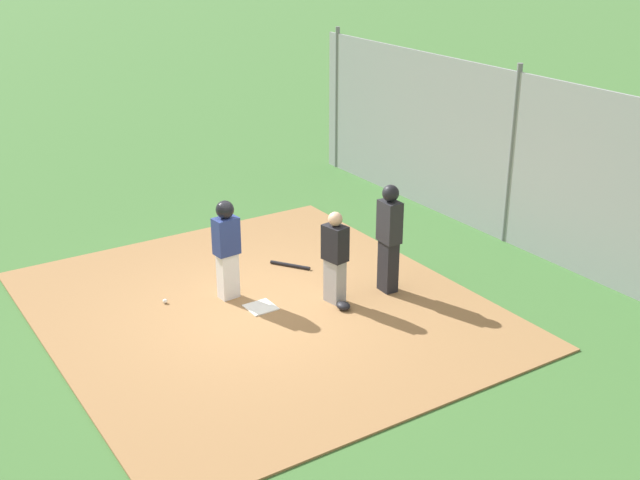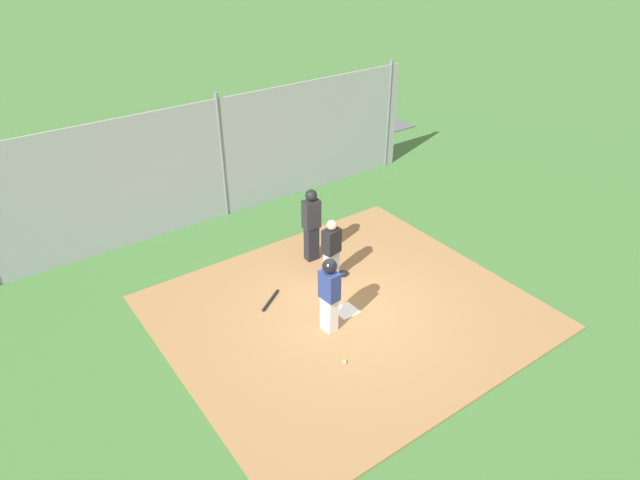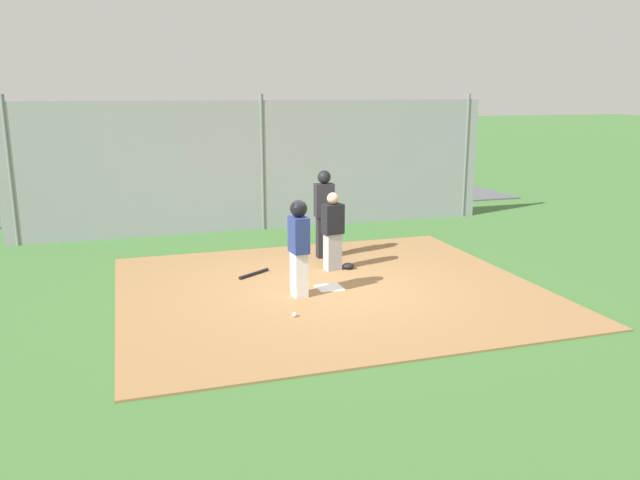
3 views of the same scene
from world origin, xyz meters
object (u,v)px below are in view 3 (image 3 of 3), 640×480
home_plate (329,288)px  umpire (324,212)px  catcher_mask (348,266)px  parked_car_green (325,179)px  parked_car_silver (152,187)px  catcher (333,231)px  baseball (294,315)px  baseball_bat (254,274)px  parked_car_red (241,181)px  runner (299,242)px

home_plate → umpire: bearing=-105.4°
catcher_mask → parked_car_green: size_ratio=0.06×
parked_car_silver → home_plate: bearing=-82.7°
catcher → catcher_mask: (-0.31, 0.04, -0.72)m
catcher_mask → baseball: catcher_mask is taller
catcher_mask → baseball: (1.71, 2.27, -0.02)m
baseball_bat → parked_car_green: 9.10m
baseball → baseball_bat: bearing=-86.7°
catcher → parked_car_green: 8.60m
catcher → parked_car_red: 8.78m
umpire → catcher_mask: (-0.18, 1.00, -0.90)m
home_plate → umpire: 2.34m
home_plate → catcher: size_ratio=0.29×
runner → parked_car_silver: 9.69m
parked_car_green → parked_car_red: same height
baseball_bat → baseball: 2.40m
catcher → parked_car_red: catcher is taller
parked_car_silver → catcher_mask: bearing=-76.2°
baseball → parked_car_red: (-1.25, -11.08, 0.55)m
home_plate → parked_car_green: 9.80m
umpire → catcher_mask: 1.36m
home_plate → catcher_mask: (-0.74, -1.06, 0.05)m
home_plate → baseball_bat: size_ratio=0.58×
catcher → umpire: bearing=161.8°
umpire → baseball_bat: (1.67, 0.86, -0.93)m
catcher_mask → parked_car_green: 8.57m
home_plate → umpire: size_ratio=0.24×
umpire → parked_car_silver: (3.07, -7.19, -0.38)m
umpire → baseball: bearing=-22.8°
parked_car_green → parked_car_red: (2.66, -0.55, 0.00)m
baseball → parked_car_green: bearing=-110.3°
baseball_bat → parked_car_red: (-1.38, -8.68, 0.55)m
umpire → parked_car_green: (-2.37, -7.27, -0.38)m
baseball → runner: bearing=-109.9°
runner → parked_car_green: runner is taller
catcher_mask → baseball: size_ratio=3.24×
home_plate → catcher_mask: 1.30m
catcher → parked_car_red: size_ratio=0.35×
baseball → umpire: bearing=-115.2°
parked_car_red → baseball: bearing=-103.6°
baseball_bat → catcher_mask: catcher_mask is taller
catcher_mask → parked_car_red: size_ratio=0.05×
catcher_mask → parked_car_silver: bearing=-68.3°
catcher_mask → parked_car_silver: 8.82m
parked_car_red → catcher: bearing=-96.2°
parked_car_silver → baseball: bearing=-89.5°
baseball_bat → parked_car_red: size_ratio=0.17×
umpire → baseball: (1.53, 3.26, -0.93)m
home_plate → parked_car_silver: parked_car_silver is taller
umpire → baseball: 3.72m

